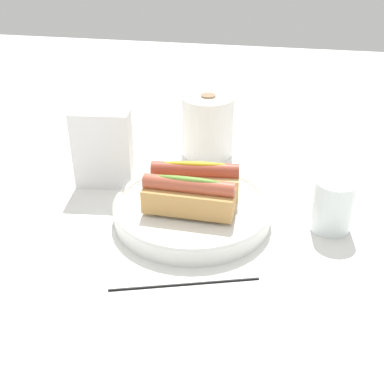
% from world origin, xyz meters
% --- Properties ---
extents(ground_plane, '(2.40, 2.40, 0.00)m').
position_xyz_m(ground_plane, '(0.00, 0.00, 0.00)').
color(ground_plane, white).
extents(serving_bowl, '(0.27, 0.27, 0.04)m').
position_xyz_m(serving_bowl, '(-0.01, -0.00, 0.02)').
color(serving_bowl, white).
rests_on(serving_bowl, ground_plane).
extents(hotdog_front, '(0.15, 0.06, 0.06)m').
position_xyz_m(hotdog_front, '(-0.01, -0.03, 0.06)').
color(hotdog_front, tan).
rests_on(hotdog_front, serving_bowl).
extents(hotdog_back, '(0.15, 0.07, 0.06)m').
position_xyz_m(hotdog_back, '(-0.01, 0.02, 0.06)').
color(hotdog_back, '#DBB270').
rests_on(hotdog_back, serving_bowl).
extents(water_glass, '(0.07, 0.07, 0.09)m').
position_xyz_m(water_glass, '(0.22, 0.02, 0.04)').
color(water_glass, white).
rests_on(water_glass, ground_plane).
extents(paper_towel_roll, '(0.11, 0.11, 0.13)m').
position_xyz_m(paper_towel_roll, '(-0.02, 0.26, 0.07)').
color(paper_towel_roll, white).
rests_on(paper_towel_roll, ground_plane).
extents(napkin_box, '(0.11, 0.06, 0.15)m').
position_xyz_m(napkin_box, '(-0.20, 0.09, 0.07)').
color(napkin_box, white).
rests_on(napkin_box, ground_plane).
extents(chopstick_near, '(0.21, 0.07, 0.01)m').
position_xyz_m(chopstick_near, '(0.01, -0.17, 0.00)').
color(chopstick_near, black).
rests_on(chopstick_near, ground_plane).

